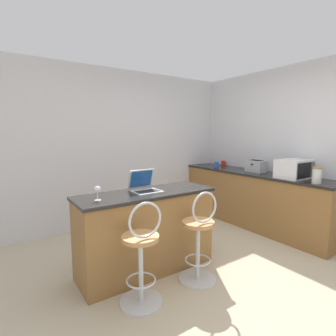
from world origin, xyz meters
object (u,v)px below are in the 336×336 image
object	(u,v)px
bar_stool_far	(199,239)
toaster	(256,166)
laptop	(144,186)
microwave	(294,169)
mug_red	(223,163)
mug_blue	(216,165)
wine_glass_tall	(98,190)
bar_stool_near	(142,257)
storage_jar	(317,175)

from	to	relation	value
bar_stool_far	toaster	bearing A→B (deg)	21.95
bar_stool_far	laptop	distance (m)	0.83
microwave	mug_red	bearing A→B (deg)	81.71
mug_blue	laptop	bearing A→B (deg)	-154.63
bar_stool_far	mug_red	distance (m)	2.73
mug_blue	toaster	bearing A→B (deg)	-81.44
toaster	wine_glass_tall	world-z (taller)	toaster
mug_blue	mug_red	distance (m)	0.32
mug_red	mug_blue	bearing A→B (deg)	-159.76
bar_stool_far	laptop	bearing A→B (deg)	120.37
bar_stool_far	microwave	distance (m)	1.95
toaster	wine_glass_tall	size ratio (longest dim) A/B	2.13
mug_blue	bar_stool_near	bearing A→B (deg)	-147.60
toaster	wine_glass_tall	distance (m)	2.84
laptop	microwave	world-z (taller)	microwave
bar_stool_far	wine_glass_tall	world-z (taller)	wine_glass_tall
mug_blue	mug_red	xyz separation A→B (m)	(0.30, 0.11, -0.00)
mug_red	wine_glass_tall	size ratio (longest dim) A/B	0.68
bar_stool_near	mug_blue	xyz separation A→B (m)	(2.47, 1.57, 0.51)
bar_stool_near	microwave	bearing A→B (deg)	1.78
laptop	storage_jar	xyz separation A→B (m)	(2.05, -0.87, 0.05)
mug_red	storage_jar	bearing A→B (deg)	-100.49
bar_stool_near	toaster	size ratio (longest dim) A/B	3.20
bar_stool_far	mug_blue	size ratio (longest dim) A/B	9.45
laptop	toaster	xyz separation A→B (m)	(2.24, 0.21, 0.04)
toaster	storage_jar	xyz separation A→B (m)	(-0.19, -1.08, 0.01)
bar_stool_near	toaster	distance (m)	2.76
laptop	mug_blue	xyz separation A→B (m)	(2.12, 1.01, -0.01)
microwave	toaster	size ratio (longest dim) A/B	1.57
bar_stool_near	wine_glass_tall	distance (m)	0.75
microwave	mug_red	size ratio (longest dim) A/B	4.91
laptop	toaster	bearing A→B (deg)	5.27
microwave	wine_glass_tall	distance (m)	2.79
laptop	mug_red	bearing A→B (deg)	24.75
microwave	toaster	bearing A→B (deg)	85.56
microwave	storage_jar	bearing A→B (deg)	-109.20
bar_stool_far	mug_red	bearing A→B (deg)	38.78
mug_red	microwave	bearing A→B (deg)	-98.29
bar_stool_near	mug_red	bearing A→B (deg)	31.21
wine_glass_tall	bar_stool_near	bearing A→B (deg)	-63.50
bar_stool_far	mug_blue	xyz separation A→B (m)	(1.79, 1.57, 0.51)
mug_red	wine_glass_tall	world-z (taller)	wine_glass_tall
microwave	laptop	bearing A→B (deg)	167.52
bar_stool_near	storage_jar	world-z (taller)	storage_jar
wine_glass_tall	storage_jar	bearing A→B (deg)	-16.16
laptop	bar_stool_far	bearing A→B (deg)	-59.63
mug_red	bar_stool_far	bearing A→B (deg)	-141.22
bar_stool_far	toaster	distance (m)	2.14
mug_red	wine_glass_tall	xyz separation A→B (m)	(-3.00, -1.23, 0.05)
toaster	mug_blue	size ratio (longest dim) A/B	2.95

